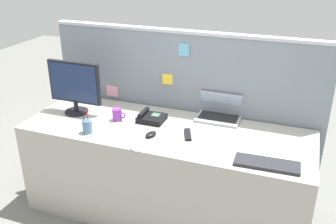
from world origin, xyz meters
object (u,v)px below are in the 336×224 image
Objects in this scene: cell_phone_silver_slab at (142,147)px; coffee_mug at (117,115)px; pen_cup at (87,126)px; tv_remote at (188,135)px; laptop at (220,112)px; cell_phone_white_slab at (169,147)px; desktop_monitor at (74,86)px; computer_mouse_right_hand at (151,134)px; keyboard_main at (267,164)px; desk_phone at (151,118)px.

coffee_mug is (-0.35, 0.33, 0.04)m from cell_phone_silver_slab.
pen_cup is 0.46m from cell_phone_silver_slab.
cell_phone_silver_slab is 0.88× the size of tv_remote.
cell_phone_white_slab is at bearing -109.67° from laptop.
cell_phone_white_slab is (0.91, -0.29, -0.23)m from desktop_monitor.
desktop_monitor is 1.33× the size of laptop.
cell_phone_white_slab is (-0.21, -0.59, -0.04)m from laptop.
computer_mouse_right_hand is 0.59× the size of tv_remote.
computer_mouse_right_hand is 0.74× the size of cell_phone_white_slab.
tv_remote is at bearing 158.11° from keyboard_main.
desktop_monitor is at bearing -164.85° from laptop.
coffee_mug is (-0.60, 0.06, 0.04)m from tv_remote.
desktop_monitor is 3.37× the size of cell_phone_white_slab.
keyboard_main is 3.00× the size of cell_phone_white_slab.
keyboard_main is 1.21m from coffee_mug.
keyboard_main is at bearing 0.15° from pen_cup.
desk_phone is 0.42m from cell_phone_silver_slab.
keyboard_main is at bearing 14.35° from cell_phone_white_slab.
keyboard_main is at bearing 10.47° from computer_mouse_right_hand.
tv_remote is 0.60m from coffee_mug.
cell_phone_silver_slab is (-0.83, -0.06, -0.01)m from keyboard_main.
cell_phone_white_slab is 0.22m from tv_remote.
tv_remote is (0.07, 0.21, 0.01)m from cell_phone_white_slab.
desk_phone is (-0.49, -0.24, -0.02)m from laptop.
coffee_mug is (-0.35, 0.16, 0.03)m from computer_mouse_right_hand.
desk_phone is 1.50× the size of cell_phone_white_slab.
desktop_monitor is 1.01m from tv_remote.
pen_cup is at bearing -148.77° from computer_mouse_right_hand.
tv_remote is (0.98, -0.08, -0.22)m from desktop_monitor.
desk_phone is at bearing -153.52° from laptop.
desk_phone is at bearing 5.41° from desktop_monitor.
pen_cup reaches higher than cell_phone_silver_slab.
cell_phone_silver_slab is (0.10, -0.41, -0.02)m from desk_phone.
desktop_monitor reaches higher than keyboard_main.
pen_cup reaches higher than keyboard_main.
computer_mouse_right_hand is 0.53× the size of pen_cup.
computer_mouse_right_hand is 0.27m from tv_remote.
computer_mouse_right_hand is (0.73, -0.18, -0.22)m from desktop_monitor.
desk_phone is at bearing 44.69° from pen_cup.
desktop_monitor is at bearing -176.17° from computer_mouse_right_hand.
desktop_monitor is at bearing 176.85° from cell_phone_white_slab.
tv_remote is at bearing 74.67° from cell_phone_silver_slab.
desktop_monitor is 1.18m from laptop.
coffee_mug is at bearing 173.17° from computer_mouse_right_hand.
desk_phone is at bearing 157.12° from keyboard_main.
pen_cup is 0.74m from tv_remote.
cell_phone_silver_slab is at bearing -7.35° from pen_cup.
cell_phone_silver_slab is 1.11× the size of cell_phone_white_slab.
cell_phone_silver_slab is at bearing -71.86° from computer_mouse_right_hand.
desktop_monitor is at bearing -178.43° from cell_phone_silver_slab.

